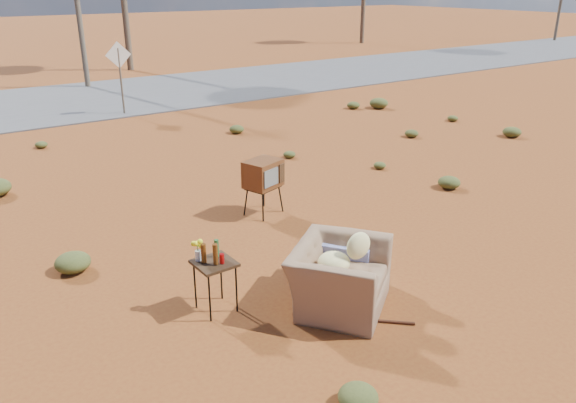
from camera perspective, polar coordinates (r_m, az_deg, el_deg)
ground at (r=7.55m, az=4.17°, el=-9.24°), size 140.00×140.00×0.00m
highway at (r=20.79m, az=-23.00°, el=9.18°), size 140.00×7.00×0.04m
armchair at (r=7.13m, az=5.30°, el=-6.50°), size 1.61×1.63×1.10m
tv_unit at (r=9.73m, az=-2.54°, el=2.76°), size 0.73×0.65×0.98m
side_table at (r=6.91m, az=-7.86°, el=-5.91°), size 0.48×0.48×0.95m
rusty_bar at (r=7.02m, az=6.61°, el=-11.74°), size 1.11×1.04×0.04m
road_sign at (r=18.07m, az=-16.76°, el=13.13°), size 0.78×0.06×2.19m
scrub_patch at (r=10.65m, az=-14.42°, el=0.38°), size 17.49×8.07×0.33m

